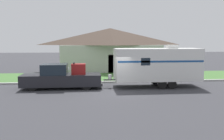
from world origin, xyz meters
The scene contains 7 objects.
ground_plane centered at (0.00, 0.00, 0.00)m, with size 120.00×120.00×0.00m, color #38383D.
curb_strip centered at (0.00, 3.75, 0.07)m, with size 80.00×0.30×0.14m.
lawn_strip centered at (0.00, 7.40, 0.01)m, with size 80.00×7.00×0.03m.
house_across_street centered at (0.93, 13.34, 2.71)m, with size 12.82×6.78×5.23m.
pickup_truck centered at (-3.98, 1.48, 0.86)m, with size 6.17×1.92×2.03m.
travel_trailer centered at (3.61, 1.48, 1.82)m, with size 7.66×2.48×3.37m.
mailbox centered at (-3.82, 4.61, 1.01)m, with size 0.48×0.20×1.31m.
Camera 1 is at (-1.94, -17.92, 3.72)m, focal length 40.00 mm.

